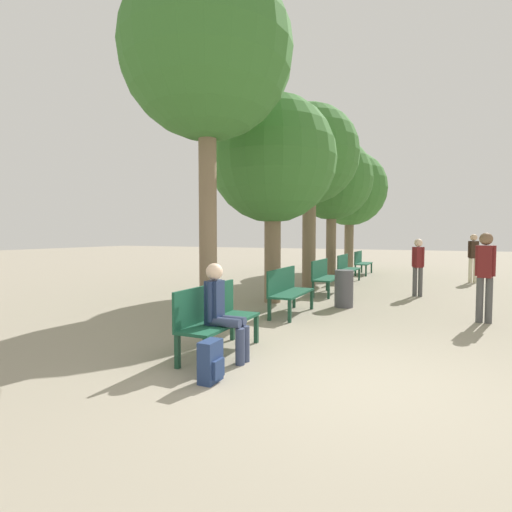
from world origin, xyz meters
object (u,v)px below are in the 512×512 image
(bench_row_4, at_px, (361,261))
(pedestrian_far, at_px, (418,264))
(trash_bin, at_px, (344,289))
(person_seated, at_px, (222,309))
(tree_row_0, at_px, (207,54))
(bench_row_0, at_px, (214,315))
(tree_row_1, at_px, (273,160))
(backpack, at_px, (211,362))
(bench_row_1, at_px, (287,288))
(pedestrian_near, at_px, (473,255))
(tree_row_2, at_px, (310,156))
(tree_row_4, at_px, (350,189))
(bench_row_3, at_px, (346,267))
(pedestrian_mid, at_px, (485,271))
(tree_row_3, at_px, (332,180))
(bench_row_2, at_px, (324,275))

(bench_row_4, height_order, pedestrian_far, pedestrian_far)
(trash_bin, bearing_deg, person_seated, -98.27)
(tree_row_0, bearing_deg, bench_row_0, -55.72)
(tree_row_1, bearing_deg, trash_bin, 2.35)
(backpack, relative_size, pedestrian_far, 0.31)
(person_seated, distance_m, backpack, 0.92)
(person_seated, bearing_deg, bench_row_1, 94.36)
(person_seated, xyz_separation_m, pedestrian_near, (3.78, 11.06, 0.27))
(pedestrian_near, bearing_deg, pedestrian_far, -111.60)
(tree_row_2, distance_m, pedestrian_far, 4.65)
(bench_row_4, height_order, pedestrian_near, pedestrian_near)
(tree_row_0, relative_size, tree_row_2, 1.10)
(tree_row_1, bearing_deg, pedestrian_near, 53.36)
(bench_row_4, bearing_deg, backpack, -87.74)
(bench_row_0, distance_m, bench_row_1, 3.04)
(tree_row_4, height_order, pedestrian_near, tree_row_4)
(backpack, bearing_deg, bench_row_4, 92.26)
(bench_row_4, xyz_separation_m, tree_row_1, (-0.84, -7.88, 2.94))
(bench_row_4, xyz_separation_m, pedestrian_near, (4.03, -1.33, 0.41))
(person_seated, bearing_deg, tree_row_1, 103.59)
(tree_row_1, xyz_separation_m, person_seated, (1.09, -4.51, -2.80))
(bench_row_3, distance_m, tree_row_4, 5.72)
(backpack, distance_m, pedestrian_mid, 5.80)
(tree_row_3, bearing_deg, trash_bin, -73.56)
(tree_row_1, bearing_deg, bench_row_3, 80.13)
(bench_row_1, bearing_deg, bench_row_3, 90.00)
(bench_row_1, relative_size, tree_row_2, 0.27)
(bench_row_2, distance_m, tree_row_0, 6.50)
(bench_row_2, relative_size, bench_row_3, 1.00)
(bench_row_4, relative_size, pedestrian_mid, 0.92)
(bench_row_1, xyz_separation_m, backpack, (0.52, -4.02, -0.32))
(tree_row_2, relative_size, pedestrian_far, 3.68)
(tree_row_4, relative_size, person_seated, 4.20)
(bench_row_0, bearing_deg, bench_row_1, 90.00)
(pedestrian_near, bearing_deg, tree_row_0, -116.89)
(bench_row_3, xyz_separation_m, tree_row_3, (-0.84, 1.19, 3.20))
(bench_row_1, distance_m, pedestrian_mid, 3.80)
(bench_row_2, bearing_deg, tree_row_2, 122.81)
(bench_row_1, bearing_deg, bench_row_2, 90.00)
(tree_row_0, xyz_separation_m, tree_row_3, (0.00, 9.09, -1.03))
(bench_row_0, bearing_deg, bench_row_3, 90.00)
(tree_row_0, relative_size, trash_bin, 7.36)
(tree_row_0, relative_size, pedestrian_mid, 3.68)
(tree_row_0, bearing_deg, bench_row_2, 80.15)
(tree_row_4, relative_size, trash_bin, 6.37)
(tree_row_3, xyz_separation_m, pedestrian_mid, (4.54, -6.51, -2.77))
(bench_row_3, distance_m, tree_row_0, 9.00)
(bench_row_1, xyz_separation_m, bench_row_4, (0.00, 9.13, 0.00))
(bench_row_2, xyz_separation_m, tree_row_3, (-0.84, 4.23, 3.20))
(bench_row_1, distance_m, tree_row_3, 8.00)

